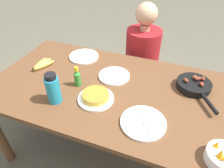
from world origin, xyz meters
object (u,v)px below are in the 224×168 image
(frittata_plate_center, at_px, (96,97))
(water_bottle, at_px, (53,89))
(banana_bunch, at_px, (42,65))
(empty_plate_far_left, at_px, (114,76))
(fruit_bowl_mango, at_px, (224,157))
(empty_plate_far_right, at_px, (143,123))
(skillet, at_px, (194,85))
(person_figure, at_px, (141,69))
(empty_plate_near_front, at_px, (84,56))
(hot_sauce_bottle, at_px, (77,77))

(frittata_plate_center, xyz_separation_m, water_bottle, (-0.24, -0.10, 0.07))
(banana_bunch, distance_m, empty_plate_far_left, 0.59)
(empty_plate_far_left, xyz_separation_m, fruit_bowl_mango, (0.71, -0.46, 0.03))
(empty_plate_far_right, bearing_deg, skillet, 59.74)
(person_figure, bearing_deg, water_bottle, -110.47)
(frittata_plate_center, distance_m, water_bottle, 0.27)
(banana_bunch, xyz_separation_m, empty_plate_near_front, (0.25, 0.24, -0.01))
(empty_plate_far_left, xyz_separation_m, hot_sauce_bottle, (-0.20, -0.18, 0.06))
(frittata_plate_center, height_order, hot_sauce_bottle, hot_sauce_bottle)
(empty_plate_far_right, bearing_deg, fruit_bowl_mango, -13.34)
(water_bottle, bearing_deg, frittata_plate_center, 22.30)
(empty_plate_near_front, height_order, water_bottle, water_bottle)
(frittata_plate_center, relative_size, hot_sauce_bottle, 1.55)
(water_bottle, bearing_deg, empty_plate_far_right, 0.93)
(empty_plate_near_front, height_order, hot_sauce_bottle, hot_sauce_bottle)
(frittata_plate_center, xyz_separation_m, person_figure, (0.11, 0.83, -0.29))
(frittata_plate_center, bearing_deg, empty_plate_far_left, 84.94)
(fruit_bowl_mango, bearing_deg, hot_sauce_bottle, 163.00)
(skillet, xyz_separation_m, empty_plate_far_right, (-0.25, -0.43, -0.02))
(empty_plate_far_right, xyz_separation_m, water_bottle, (-0.57, -0.01, 0.09))
(water_bottle, bearing_deg, empty_plate_near_front, 97.85)
(fruit_bowl_mango, xyz_separation_m, water_bottle, (-0.97, 0.09, 0.06))
(frittata_plate_center, height_order, empty_plate_far_left, frittata_plate_center)
(fruit_bowl_mango, height_order, person_figure, person_figure)
(skillet, height_order, person_figure, person_figure)
(empty_plate_far_right, distance_m, hot_sauce_bottle, 0.54)
(empty_plate_near_front, relative_size, hot_sauce_bottle, 1.64)
(fruit_bowl_mango, distance_m, water_bottle, 0.98)
(hot_sauce_bottle, relative_size, person_figure, 0.13)
(empty_plate_far_left, bearing_deg, water_bottle, -125.16)
(skillet, distance_m, person_figure, 0.74)
(empty_plate_near_front, xyz_separation_m, person_figure, (0.42, 0.38, -0.27))
(water_bottle, bearing_deg, empty_plate_far_left, 54.84)
(skillet, height_order, empty_plate_far_right, skillet)
(empty_plate_near_front, xyz_separation_m, hot_sauce_bottle, (0.13, -0.35, 0.06))
(frittata_plate_center, bearing_deg, banana_bunch, 160.04)
(skillet, xyz_separation_m, water_bottle, (-0.82, -0.44, 0.07))
(empty_plate_near_front, bearing_deg, empty_plate_far_left, -27.11)
(empty_plate_far_right, height_order, fruit_bowl_mango, fruit_bowl_mango)
(empty_plate_far_left, bearing_deg, banana_bunch, -173.00)
(skillet, height_order, empty_plate_near_front, skillet)
(empty_plate_far_left, xyz_separation_m, water_bottle, (-0.26, -0.37, 0.09))
(empty_plate_far_left, bearing_deg, fruit_bowl_mango, -32.90)
(empty_plate_near_front, xyz_separation_m, empty_plate_far_left, (0.34, -0.17, 0.00))
(person_figure, bearing_deg, empty_plate_near_front, -137.68)
(banana_bunch, relative_size, fruit_bowl_mango, 1.23)
(skillet, distance_m, empty_plate_near_front, 0.90)
(skillet, xyz_separation_m, empty_plate_far_left, (-0.56, -0.06, -0.02))
(frittata_plate_center, distance_m, empty_plate_near_front, 0.55)
(banana_bunch, relative_size, empty_plate_near_front, 0.81)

